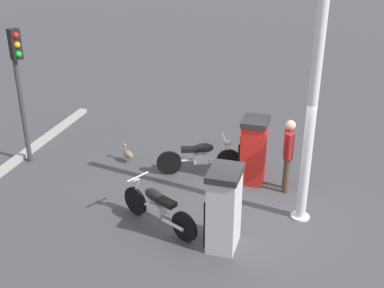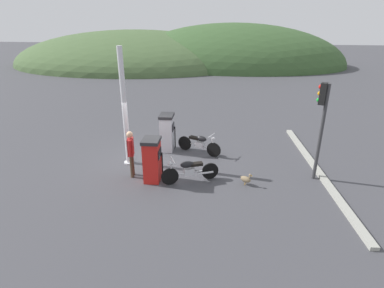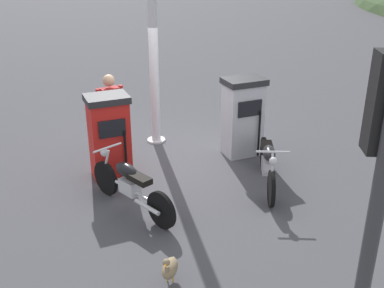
% 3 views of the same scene
% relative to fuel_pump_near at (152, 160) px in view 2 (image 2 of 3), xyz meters
% --- Properties ---
extents(ground_plane, '(120.00, 120.00, 0.00)m').
position_rel_fuel_pump_near_xyz_m(ground_plane, '(-0.19, 1.37, -0.81)').
color(ground_plane, '#424247').
extents(fuel_pump_near, '(0.64, 0.78, 1.59)m').
position_rel_fuel_pump_near_xyz_m(fuel_pump_near, '(0.00, 0.00, 0.00)').
color(fuel_pump_near, red).
rests_on(fuel_pump_near, ground).
extents(fuel_pump_far, '(0.63, 0.83, 1.62)m').
position_rel_fuel_pump_near_xyz_m(fuel_pump_far, '(-0.00, 2.74, 0.02)').
color(fuel_pump_far, silver).
rests_on(fuel_pump_far, ground).
extents(motorcycle_near_pump, '(1.95, 0.95, 0.95)m').
position_rel_fuel_pump_near_xyz_m(motorcycle_near_pump, '(1.32, 0.03, -0.35)').
color(motorcycle_near_pump, black).
rests_on(motorcycle_near_pump, ground).
extents(motorcycle_far_pump, '(1.90, 0.97, 0.95)m').
position_rel_fuel_pump_near_xyz_m(motorcycle_far_pump, '(1.43, 2.53, -0.35)').
color(motorcycle_far_pump, black).
rests_on(motorcycle_far_pump, ground).
extents(attendant_person, '(0.27, 0.58, 1.74)m').
position_rel_fuel_pump_near_xyz_m(attendant_person, '(-0.82, 0.22, 0.20)').
color(attendant_person, '#473828').
rests_on(attendant_person, ground).
extents(wandering_duck, '(0.44, 0.37, 0.48)m').
position_rel_fuel_pump_near_xyz_m(wandering_duck, '(3.29, 0.04, -0.58)').
color(wandering_duck, '#847051').
rests_on(wandering_duck, ground).
extents(roadside_traffic_light, '(0.40, 0.30, 3.46)m').
position_rel_fuel_pump_near_xyz_m(roadside_traffic_light, '(5.70, 0.84, 1.57)').
color(roadside_traffic_light, '#38383A').
rests_on(roadside_traffic_light, ground).
extents(canopy_support_pole, '(0.40, 0.40, 4.51)m').
position_rel_fuel_pump_near_xyz_m(canopy_support_pole, '(-1.30, 1.29, 1.37)').
color(canopy_support_pole, silver).
rests_on(canopy_support_pole, ground).
extents(road_edge_kerb, '(0.89, 8.63, 0.12)m').
position_rel_fuel_pump_near_xyz_m(road_edge_kerb, '(6.04, 1.37, -0.75)').
color(road_edge_kerb, '#9E9E93').
rests_on(road_edge_kerb, ground).
extents(distant_hill_main, '(26.36, 16.16, 9.70)m').
position_rel_fuel_pump_near_xyz_m(distant_hill_main, '(2.97, 29.41, -0.81)').
color(distant_hill_main, '#38562D').
rests_on(distant_hill_main, ground).
extents(distant_hill_secondary, '(30.02, 22.84, 8.01)m').
position_rel_fuel_pump_near_xyz_m(distant_hill_secondary, '(-9.48, 29.99, -0.81)').
color(distant_hill_secondary, '#476038').
rests_on(distant_hill_secondary, ground).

